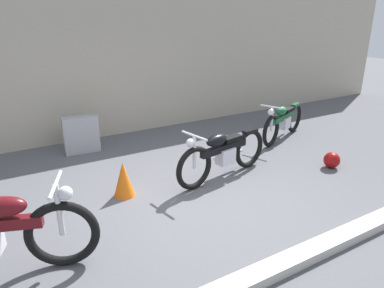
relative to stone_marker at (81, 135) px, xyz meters
name	(u,v)px	position (x,y,z in m)	size (l,w,h in m)	color
ground_plane	(203,204)	(0.98, -2.97, -0.37)	(40.00, 40.00, 0.00)	#56565B
building_wall	(110,62)	(0.98, 0.90, 1.26)	(18.00, 0.30, 3.27)	#B2A893
curb_strip	(284,265)	(0.98, -4.62, -0.31)	(18.00, 0.24, 0.12)	#B7B2A8
stone_marker	(81,135)	(0.00, 0.00, 0.00)	(0.68, 0.20, 0.75)	#9E9EA3
helmet	(332,160)	(3.69, -3.05, -0.23)	(0.29, 0.29, 0.29)	maroon
traffic_cone	(124,179)	(0.08, -2.15, -0.10)	(0.32, 0.32, 0.55)	orange
motorcycle_black	(223,153)	(1.75, -2.38, 0.06)	(2.00, 0.65, 0.91)	black
motorcycle_green	(283,121)	(4.06, -1.42, 0.04)	(1.82, 0.89, 0.87)	black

